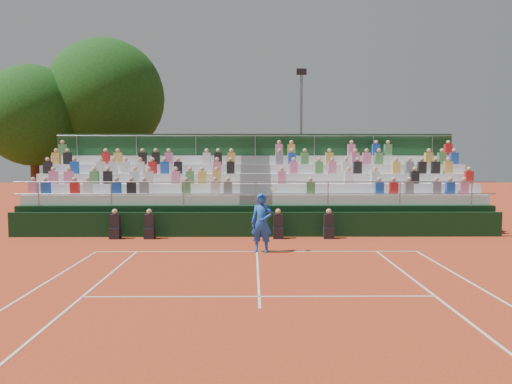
{
  "coord_description": "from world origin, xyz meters",
  "views": [
    {
      "loc": [
        -0.17,
        -16.88,
        3.26
      ],
      "look_at": [
        0.0,
        3.5,
        1.8
      ],
      "focal_mm": 35.0,
      "sensor_mm": 36.0,
      "label": 1
    }
  ],
  "objects_px": {
    "tree_west": "(33,116)",
    "tree_east": "(106,98)",
    "tennis_player": "(262,223)",
    "floodlight_mast": "(301,128)"
  },
  "relations": [
    {
      "from": "floodlight_mast",
      "to": "tree_east",
      "type": "bearing_deg",
      "value": 175.4
    },
    {
      "from": "tree_east",
      "to": "floodlight_mast",
      "type": "height_order",
      "value": "tree_east"
    },
    {
      "from": "tennis_player",
      "to": "floodlight_mast",
      "type": "height_order",
      "value": "floodlight_mast"
    },
    {
      "from": "tennis_player",
      "to": "tree_east",
      "type": "height_order",
      "value": "tree_east"
    },
    {
      "from": "tree_west",
      "to": "floodlight_mast",
      "type": "xyz_separation_m",
      "value": [
        16.05,
        0.67,
        -0.7
      ]
    },
    {
      "from": "tennis_player",
      "to": "floodlight_mast",
      "type": "bearing_deg",
      "value": 79.08
    },
    {
      "from": "tree_west",
      "to": "floodlight_mast",
      "type": "relative_size",
      "value": 1.01
    },
    {
      "from": "tennis_player",
      "to": "tree_west",
      "type": "xyz_separation_m",
      "value": [
        -13.37,
        13.25,
        4.65
      ]
    },
    {
      "from": "tree_east",
      "to": "tree_west",
      "type": "bearing_deg",
      "value": -157.0
    },
    {
      "from": "tree_west",
      "to": "tree_east",
      "type": "height_order",
      "value": "tree_east"
    }
  ]
}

